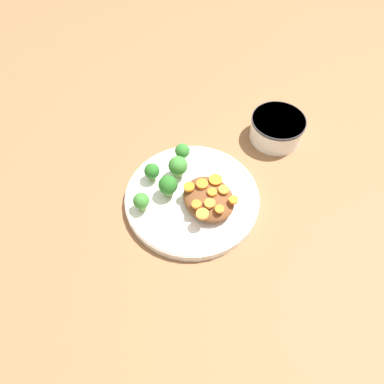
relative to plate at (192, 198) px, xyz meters
name	(u,v)px	position (x,y,z in m)	size (l,w,h in m)	color
ground_plane	(192,201)	(0.00, 0.00, -0.01)	(4.00, 4.00, 0.00)	#8C603D
plate	(192,198)	(0.00, 0.00, 0.00)	(0.29, 0.29, 0.02)	white
dip_bowl	(277,128)	(0.27, 0.07, 0.02)	(0.13, 0.13, 0.06)	white
stew_mound	(209,199)	(0.02, -0.03, 0.02)	(0.10, 0.12, 0.03)	brown
broccoli_floret_0	(179,166)	(0.00, 0.06, 0.04)	(0.04, 0.04, 0.05)	#7FA85B
broccoli_floret_1	(168,186)	(-0.04, 0.03, 0.04)	(0.04, 0.04, 0.05)	#759E51
broccoli_floret_2	(182,151)	(0.03, 0.10, 0.04)	(0.03, 0.03, 0.05)	#759E51
broccoli_floret_3	(141,201)	(-0.10, 0.02, 0.03)	(0.03, 0.03, 0.05)	#759E51
broccoli_floret_4	(152,171)	(-0.05, 0.08, 0.03)	(0.03, 0.03, 0.04)	#759E51
carrot_slice_0	(216,180)	(0.05, -0.01, 0.04)	(0.03, 0.03, 0.00)	orange
carrot_slice_1	(224,190)	(0.05, -0.04, 0.04)	(0.02, 0.02, 0.01)	orange
carrot_slice_2	(210,203)	(0.01, -0.05, 0.04)	(0.02, 0.02, 0.01)	orange
carrot_slice_3	(202,184)	(0.02, -0.01, 0.04)	(0.02, 0.02, 0.01)	orange
carrot_slice_4	(234,200)	(0.06, -0.07, 0.04)	(0.02, 0.02, 0.01)	orange
carrot_slice_5	(188,186)	(-0.01, 0.00, 0.04)	(0.02, 0.02, 0.01)	orange
carrot_slice_6	(202,214)	(-0.01, -0.07, 0.04)	(0.03, 0.03, 0.01)	orange
carrot_slice_7	(197,204)	(-0.01, -0.04, 0.04)	(0.02, 0.02, 0.01)	orange
carrot_slice_8	(212,192)	(0.03, -0.03, 0.04)	(0.02, 0.02, 0.01)	orange
carrot_slice_9	(220,209)	(0.02, -0.08, 0.04)	(0.02, 0.02, 0.01)	orange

